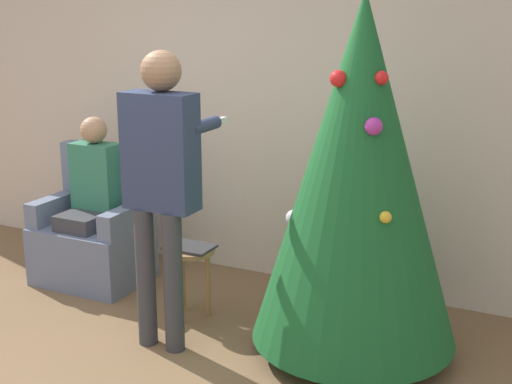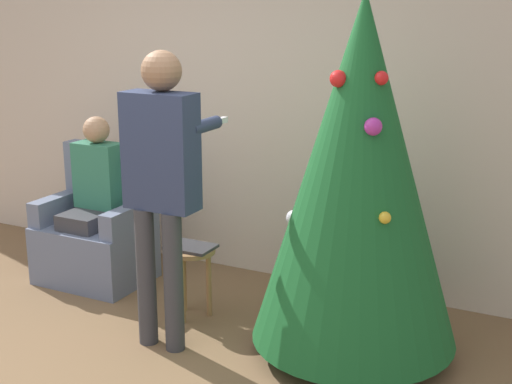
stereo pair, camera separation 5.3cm
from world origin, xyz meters
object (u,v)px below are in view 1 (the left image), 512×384
at_px(person_seated, 91,193).
at_px(person_standing, 161,172).
at_px(christmas_tree, 359,173).
at_px(armchair, 96,235).
at_px(side_stool, 190,263).

distance_m(person_seated, person_standing, 1.31).
height_order(person_seated, person_standing, person_standing).
bearing_deg(person_seated, christmas_tree, -6.36).
relative_size(armchair, side_stool, 2.08).
relative_size(christmas_tree, armchair, 2.12).
bearing_deg(side_stool, person_standing, -81.44).
distance_m(christmas_tree, side_stool, 1.38).
bearing_deg(person_standing, side_stool, 98.56).
relative_size(armchair, person_seated, 0.81).
relative_size(person_standing, side_stool, 3.71).
relative_size(person_seated, person_standing, 0.69).
bearing_deg(person_standing, person_seated, 149.24).
bearing_deg(person_seated, side_stool, -13.21).
distance_m(person_seated, side_stool, 1.08).
bearing_deg(person_standing, armchair, 148.11).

